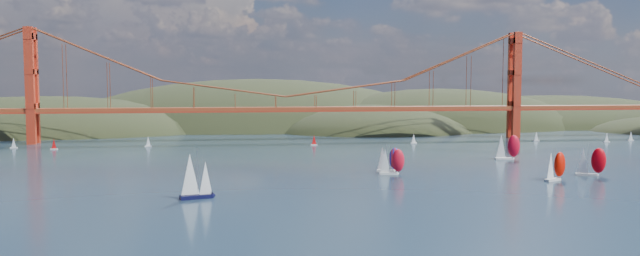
% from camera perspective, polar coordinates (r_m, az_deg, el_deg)
% --- Properties ---
extents(ground, '(1200.00, 1200.00, 0.00)m').
position_cam_1_polar(ground, '(135.79, 3.04, -8.40)').
color(ground, black).
rests_on(ground, ground).
extents(headlands, '(725.00, 225.00, 96.00)m').
position_cam_1_polar(headlands, '(416.46, 1.95, -1.49)').
color(headlands, black).
rests_on(headlands, ground).
extents(bridge, '(552.00, 12.00, 55.00)m').
position_cam_1_polar(bridge, '(310.95, -3.49, 4.77)').
color(bridge, '#983B1B').
rests_on(bridge, ground).
extents(sloop_navy, '(8.72, 6.07, 12.90)m').
position_cam_1_polar(sloop_navy, '(161.52, -11.39, -4.37)').
color(sloop_navy, black).
rests_on(sloop_navy, ground).
extents(racer_0, '(8.17, 3.77, 9.24)m').
position_cam_1_polar(racer_0, '(200.13, 6.54, -3.02)').
color(racer_0, silver).
rests_on(racer_0, ground).
extents(racer_1, '(8.58, 6.30, 9.65)m').
position_cam_1_polar(racer_1, '(199.75, 20.69, -3.23)').
color(racer_1, silver).
rests_on(racer_1, ground).
extents(racer_2, '(9.05, 6.45, 10.15)m').
position_cam_1_polar(racer_2, '(213.86, 23.48, -2.76)').
color(racer_2, silver).
rests_on(racer_2, ground).
extents(racer_3, '(9.44, 4.36, 10.67)m').
position_cam_1_polar(racer_3, '(246.46, 16.74, -1.63)').
color(racer_3, white).
rests_on(racer_3, ground).
extents(racer_rwb, '(8.11, 4.78, 9.09)m').
position_cam_1_polar(racer_rwb, '(205.98, 6.27, -2.83)').
color(racer_rwb, silver).
rests_on(racer_rwb, ground).
extents(distant_boat_1, '(3.00, 2.00, 4.70)m').
position_cam_1_polar(distant_boat_1, '(307.50, -26.21, -1.23)').
color(distant_boat_1, silver).
rests_on(distant_boat_1, ground).
extents(distant_boat_2, '(3.00, 2.00, 4.70)m').
position_cam_1_polar(distant_boat_2, '(294.42, -23.15, -1.36)').
color(distant_boat_2, silver).
rests_on(distant_boat_2, ground).
extents(distant_boat_3, '(3.00, 2.00, 4.70)m').
position_cam_1_polar(distant_boat_3, '(292.90, -15.43, -1.20)').
color(distant_boat_3, silver).
rests_on(distant_boat_3, ground).
extents(distant_boat_4, '(3.00, 2.00, 4.70)m').
position_cam_1_polar(distant_boat_4, '(326.70, 19.17, -0.72)').
color(distant_boat_4, silver).
rests_on(distant_boat_4, ground).
extents(distant_boat_5, '(3.00, 2.00, 4.70)m').
position_cam_1_polar(distant_boat_5, '(333.21, 24.74, -0.79)').
color(distant_boat_5, silver).
rests_on(distant_boat_5, ground).
extents(distant_boat_6, '(3.00, 2.00, 4.70)m').
position_cam_1_polar(distant_boat_6, '(346.74, 26.55, -0.66)').
color(distant_boat_6, silver).
rests_on(distant_boat_6, ground).
extents(distant_boat_8, '(3.00, 2.00, 4.70)m').
position_cam_1_polar(distant_boat_8, '(300.13, 8.56, -0.96)').
color(distant_boat_8, silver).
rests_on(distant_boat_8, ground).
extents(distant_boat_9, '(3.00, 2.00, 4.70)m').
position_cam_1_polar(distant_boat_9, '(288.63, -0.55, -1.12)').
color(distant_boat_9, silver).
rests_on(distant_boat_9, ground).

